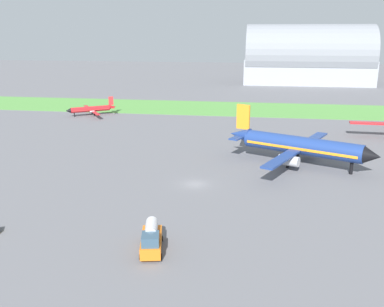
% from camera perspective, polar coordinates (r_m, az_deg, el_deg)
% --- Properties ---
extents(ground_plane, '(600.00, 600.00, 0.00)m').
position_cam_1_polar(ground_plane, '(74.80, 0.40, -4.07)').
color(ground_plane, slate).
extents(grass_taxiway_strip, '(360.00, 28.00, 0.08)m').
position_cam_1_polar(grass_taxiway_strip, '(148.49, 4.72, 5.98)').
color(grass_taxiway_strip, '#549342').
rests_on(grass_taxiway_strip, ground_plane).
extents(airplane_taxiing_turboprop, '(14.03, 15.98, 5.55)m').
position_cam_1_polar(airplane_taxiing_turboprop, '(139.21, -13.22, 5.78)').
color(airplane_taxiing_turboprop, red).
rests_on(airplane_taxiing_turboprop, ground_plane).
extents(airplane_midfield_jet, '(28.97, 29.11, 10.97)m').
position_cam_1_polar(airplane_midfield_jet, '(86.78, 13.99, 1.01)').
color(airplane_midfield_jet, navy).
rests_on(airplane_midfield_jet, ground_plane).
extents(fuel_truck_midfield, '(3.63, 6.85, 3.29)m').
position_cam_1_polar(fuel_truck_midfield, '(52.86, -5.43, -11.16)').
color(fuel_truck_midfield, orange).
rests_on(fuel_truck_midfield, ground_plane).
extents(hangar_distant, '(62.08, 28.56, 28.92)m').
position_cam_1_polar(hangar_distant, '(226.62, 15.08, 12.03)').
color(hangar_distant, '#9399A3').
rests_on(hangar_distant, ground_plane).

